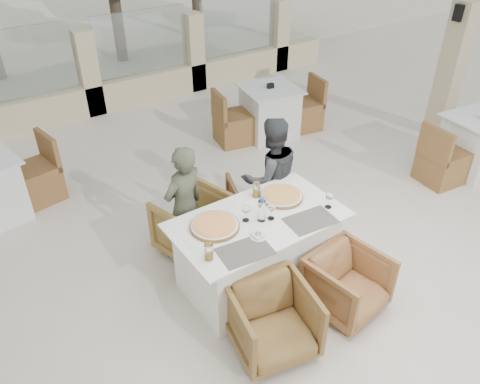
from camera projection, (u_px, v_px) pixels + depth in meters
ground at (261, 272)px, 4.79m from camera, size 80.00×80.00×0.00m
perimeter_wall_far at (87, 67)px, 7.64m from camera, size 10.00×0.34×1.60m
lantern_pillar at (451, 71)px, 6.90m from camera, size 0.34×0.34×2.00m
dining_table at (258, 251)px, 4.49m from camera, size 1.60×0.90×0.77m
placemat_near_left at (245, 251)px, 3.90m from camera, size 0.48×0.35×0.00m
placemat_near_right at (310, 220)px, 4.25m from camera, size 0.48×0.35×0.00m
pizza_left at (215, 225)px, 4.15m from camera, size 0.56×0.56×0.06m
pizza_right at (282, 195)px, 4.55m from camera, size 0.49×0.49×0.05m
water_bottle at (262, 209)px, 4.19m from camera, size 0.08×0.08×0.25m
wine_glass_centre at (246, 212)px, 4.20m from camera, size 0.08×0.08×0.18m
wine_glass_near at (271, 211)px, 4.23m from camera, size 0.09×0.09×0.18m
wine_glass_corner at (329, 199)px, 4.38m from camera, size 0.10×0.10×0.18m
beer_glass_left at (209, 252)px, 3.79m from camera, size 0.08×0.08×0.15m
beer_glass_right at (257, 190)px, 4.54m from camera, size 0.08×0.08×0.15m
olive_dish at (258, 235)px, 4.05m from camera, size 0.15×0.15×0.04m
armchair_far_left at (196, 224)px, 4.92m from camera, size 0.88×0.89×0.66m
armchair_far_right at (258, 202)px, 5.33m from camera, size 0.80×0.81×0.58m
armchair_near_left at (273, 321)px, 3.88m from camera, size 0.78×0.80×0.61m
armchair_near_right at (347, 283)px, 4.25m from camera, size 0.71×0.72×0.59m
diner_left at (185, 206)px, 4.63m from camera, size 0.54×0.42×1.32m
diner_right at (271, 177)px, 5.03m from camera, size 0.76×0.65×1.37m
bg_table_b at (269, 112)px, 7.18m from camera, size 1.76×1.11×0.77m
bg_table_c at (476, 145)px, 6.28m from camera, size 1.72×1.00×0.77m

